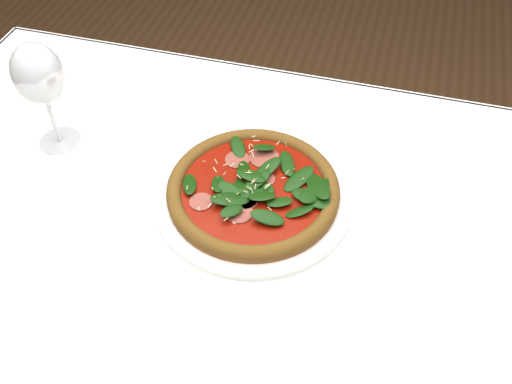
# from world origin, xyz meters

# --- Properties ---
(dining_table) EXTENTS (1.21, 0.81, 0.75)m
(dining_table) POSITION_xyz_m (0.00, 0.00, 0.65)
(dining_table) COLOR white
(dining_table) RESTS_ON ground
(plate) EXTENTS (0.31, 0.31, 0.01)m
(plate) POSITION_xyz_m (0.04, 0.06, 0.76)
(plate) COLOR white
(plate) RESTS_ON dining_table
(pizza) EXTENTS (0.32, 0.32, 0.04)m
(pizza) POSITION_xyz_m (0.04, 0.06, 0.78)
(pizza) COLOR brown
(pizza) RESTS_ON plate
(wine_glass) EXTENTS (0.08, 0.08, 0.20)m
(wine_glass) POSITION_xyz_m (-0.32, 0.09, 0.89)
(wine_glass) COLOR silver
(wine_glass) RESTS_ON dining_table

